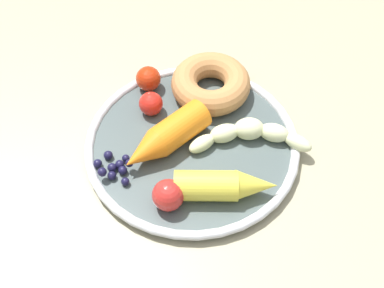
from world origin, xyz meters
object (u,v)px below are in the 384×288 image
tomato_far (148,79)px  tomato_mid (168,195)px  donut (211,84)px  tomato_near (151,104)px  dining_table (211,211)px  plate (192,145)px  blueberry_pile (114,167)px  banana (249,134)px  carrot_yellow (224,185)px  carrot_orange (165,138)px

tomato_far → tomato_mid: bearing=-60.7°
tomato_mid → tomato_far: 0.20m
donut → tomato_near: (-0.07, -0.06, -0.00)m
dining_table → plate: 0.10m
dining_table → blueberry_pile: bearing=-164.0°
tomato_mid → blueberry_pile: bearing=164.1°
dining_table → blueberry_pile: size_ratio=22.40×
banana → tomato_mid: 0.14m
plate → banana: bearing=24.6°
carrot_yellow → carrot_orange: bearing=155.8°
dining_table → donut: (-0.05, 0.13, 0.10)m
banana → tomato_near: tomato_near is taller
blueberry_pile → tomato_mid: (0.08, -0.02, 0.01)m
carrot_orange → tomato_near: carrot_orange is taller
carrot_orange → tomato_far: carrot_orange is taller
carrot_yellow → tomato_far: carrot_yellow is taller
tomato_mid → tomato_far: tomato_mid is taller
carrot_yellow → tomato_mid: bearing=-147.9°
carrot_yellow → tomato_mid: (-0.06, -0.04, 0.00)m
carrot_orange → blueberry_pile: (-0.05, -0.06, -0.01)m
plate → tomato_far: 0.12m
banana → tomato_near: (-0.14, 0.00, 0.00)m
carrot_orange → tomato_mid: bearing=-66.2°
plate → carrot_orange: size_ratio=2.15×
plate → tomato_near: bearing=154.3°
dining_table → banana: bearing=69.3°
tomato_near → tomato_mid: (0.08, -0.13, 0.00)m
carrot_orange → tomato_far: bearing=123.5°
blueberry_pile → tomato_mid: bearing=-15.9°
dining_table → tomato_far: 0.21m
carrot_orange → carrot_yellow: bearing=-24.2°
tomato_far → carrot_orange: bearing=-56.5°
dining_table → donut: bearing=109.9°
tomato_mid → tomato_far: size_ratio=1.10×
plate → donut: 0.10m
banana → dining_table: bearing=-110.7°
carrot_orange → donut: (0.02, 0.11, -0.00)m
dining_table → tomato_near: 0.17m
donut → tomato_far: 0.09m
banana → tomato_mid: bearing=-116.8°
tomato_mid → plate: bearing=92.5°
plate → tomato_mid: 0.10m
tomato_near → tomato_mid: bearing=-59.9°
blueberry_pile → banana: bearing=35.4°
banana → tomato_far: size_ratio=4.45×
dining_table → plate: (-0.04, 0.04, 0.08)m
banana → tomato_near: size_ratio=4.78×
blueberry_pile → tomato_near: tomato_near is taller
banana → blueberry_pile: banana is taller
banana → tomato_far: tomato_far is taller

